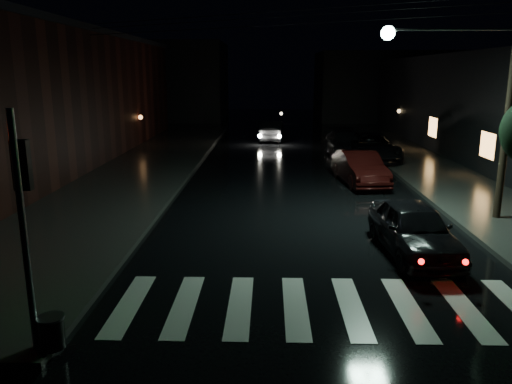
# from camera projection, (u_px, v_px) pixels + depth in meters

# --- Properties ---
(ground) EXTENTS (120.00, 120.00, 0.00)m
(ground) POSITION_uv_depth(u_px,v_px,m) (180.00, 316.00, 10.29)
(ground) COLOR black
(ground) RESTS_ON ground
(sidewalk_left) EXTENTS (6.00, 44.00, 0.15)m
(sidewalk_left) POSITION_uv_depth(u_px,v_px,m) (128.00, 175.00, 24.01)
(sidewalk_left) COLOR #282826
(sidewalk_left) RESTS_ON ground
(sidewalk_right) EXTENTS (4.00, 44.00, 0.15)m
(sidewalk_right) POSITION_uv_depth(u_px,v_px,m) (441.00, 177.00, 23.63)
(sidewalk_right) COLOR #282826
(sidewalk_right) RESTS_ON ground
(building_far_left) EXTENTS (14.00, 10.00, 8.00)m
(building_far_left) POSITION_uv_depth(u_px,v_px,m) (159.00, 81.00, 53.36)
(building_far_left) COLOR black
(building_far_left) RESTS_ON ground
(building_far_right) EXTENTS (14.00, 10.00, 7.00)m
(building_far_right) POSITION_uv_depth(u_px,v_px,m) (384.00, 86.00, 52.87)
(building_far_right) COLOR black
(building_far_right) RESTS_ON ground
(crosswalk) EXTENTS (9.00, 3.00, 0.01)m
(crosswalk) POSITION_uv_depth(u_px,v_px,m) (323.00, 307.00, 10.70)
(crosswalk) COLOR beige
(crosswalk) RESTS_ON ground
(signal_pole_corner) EXTENTS (0.68, 0.61, 4.20)m
(signal_pole_corner) POSITION_uv_depth(u_px,v_px,m) (38.00, 273.00, 8.57)
(signal_pole_corner) COLOR slate
(signal_pole_corner) RESTS_ON ground
(utility_pole) EXTENTS (4.92, 0.44, 8.00)m
(utility_pole) POSITION_uv_depth(u_px,v_px,m) (491.00, 82.00, 15.80)
(utility_pole) COLOR black
(utility_pole) RESTS_ON ground
(parked_car_a) EXTENTS (1.99, 4.35, 1.45)m
(parked_car_a) POSITION_uv_depth(u_px,v_px,m) (414.00, 229.00, 13.69)
(parked_car_a) COLOR black
(parked_car_a) RESTS_ON ground
(parked_car_b) EXTENTS (2.07, 4.62, 1.47)m
(parked_car_b) POSITION_uv_depth(u_px,v_px,m) (360.00, 168.00, 22.37)
(parked_car_b) COLOR black
(parked_car_b) RESTS_ON ground
(parked_car_c) EXTENTS (2.40, 5.39, 1.54)m
(parked_car_c) POSITION_uv_depth(u_px,v_px,m) (346.00, 144.00, 29.71)
(parked_car_c) COLOR black
(parked_car_c) RESTS_ON ground
(parked_car_d) EXTENTS (2.67, 5.71, 1.58)m
(parked_car_d) POSITION_uv_depth(u_px,v_px,m) (371.00, 147.00, 28.17)
(parked_car_d) COLOR black
(parked_car_d) RESTS_ON ground
(oncoming_car) EXTENTS (1.85, 4.53, 1.46)m
(oncoming_car) POSITION_uv_depth(u_px,v_px,m) (272.00, 131.00, 36.74)
(oncoming_car) COLOR black
(oncoming_car) RESTS_ON ground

